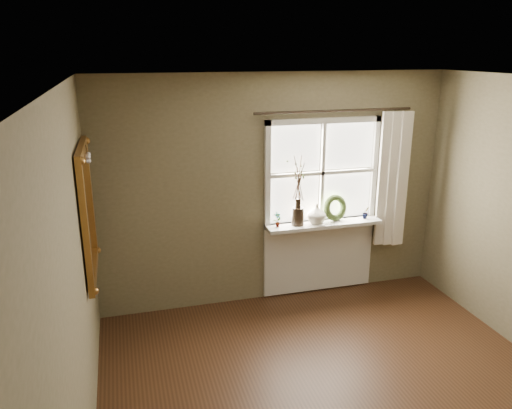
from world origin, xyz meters
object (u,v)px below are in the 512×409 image
object	(u,v)px
cream_vase	(317,214)
gilt_mirror	(87,211)
dark_jug	(298,216)
wreath	(335,210)

from	to	relation	value
cream_vase	gilt_mirror	xyz separation A→B (m)	(-2.42, -0.61, 0.43)
dark_jug	cream_vase	xyz separation A→B (m)	(0.23, 0.00, 0.01)
cream_vase	wreath	distance (m)	0.25
dark_jug	cream_vase	bearing A→B (deg)	0.00
cream_vase	gilt_mirror	world-z (taller)	gilt_mirror
wreath	gilt_mirror	world-z (taller)	gilt_mirror
wreath	gilt_mirror	distance (m)	2.78
wreath	gilt_mirror	xyz separation A→B (m)	(-2.67, -0.65, 0.42)
wreath	gilt_mirror	bearing A→B (deg)	-179.56
cream_vase	gilt_mirror	size ratio (longest dim) A/B	0.19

